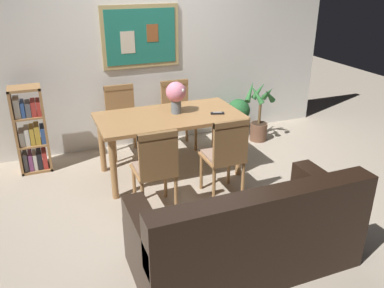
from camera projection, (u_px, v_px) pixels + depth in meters
name	position (u px, v px, depth m)	size (l,w,h in m)	color
ground_plane	(197.00, 189.00, 4.52)	(12.00, 12.00, 0.00)	tan
wall_back_with_painting	(152.00, 49.00, 5.36)	(5.20, 0.14, 2.60)	silver
dining_table	(169.00, 123.00, 4.64)	(1.65, 0.85, 0.74)	#9E7042
dining_chair_far_left	(122.00, 115.00, 5.21)	(0.40, 0.41, 0.91)	#9E7042
dining_chair_near_left	(156.00, 165.00, 3.89)	(0.40, 0.41, 0.91)	#9E7042
dining_chair_far_right	(177.00, 109.00, 5.44)	(0.40, 0.41, 0.91)	#9E7042
dining_chair_near_right	(226.00, 152.00, 4.17)	(0.40, 0.41, 0.91)	#9E7042
leather_couch	(246.00, 235.00, 3.23)	(1.80, 0.84, 0.84)	black
bookshelf	(31.00, 133.00, 4.79)	(0.36, 0.28, 1.05)	#9E7042
potted_ivy	(238.00, 115.00, 5.91)	(0.34, 0.34, 0.55)	#4C4742
potted_palm	(259.00, 117.00, 5.70)	(0.44, 0.46, 0.86)	brown
flower_vase	(176.00, 94.00, 4.58)	(0.24, 0.23, 0.37)	slate
tv_remote	(217.00, 113.00, 4.63)	(0.16, 0.09, 0.02)	black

